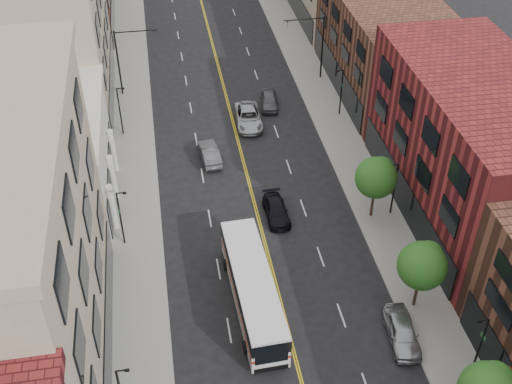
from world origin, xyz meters
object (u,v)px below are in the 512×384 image
car_lane_behind (209,153)px  car_lane_b (248,117)px  car_lane_a (276,210)px  city_bus (253,288)px  car_parked_far (402,332)px  car_lane_c (269,100)px

car_lane_behind → car_lane_b: bearing=-134.1°
car_lane_a → city_bus: bearing=-111.8°
car_lane_behind → car_lane_b: car_lane_b is taller
car_parked_far → car_lane_behind: 25.34m
city_bus → car_lane_behind: 18.43m
car_lane_behind → car_lane_c: size_ratio=1.07×
car_parked_far → car_lane_a: size_ratio=1.05×
car_lane_b → car_lane_c: size_ratio=1.34×
car_parked_far → car_lane_behind: size_ratio=1.03×
car_lane_a → car_lane_behind: bearing=115.5°
city_bus → car_lane_b: size_ratio=2.11×
car_lane_b → car_lane_behind: bearing=-126.8°
city_bus → car_lane_a: city_bus is taller
car_lane_behind → car_lane_a: 10.14m
car_lane_a → car_lane_c: 17.83m
car_parked_far → car_lane_b: (-5.90, 28.64, -0.01)m
car_lane_a → car_lane_c: (2.70, 17.62, 0.07)m
car_lane_c → car_parked_far: bearing=-76.8°
car_lane_behind → city_bus: bearing=88.5°
car_lane_b → car_lane_c: 4.04m
car_lane_a → car_parked_far: bearing=-68.3°
car_parked_far → car_lane_b: size_ratio=0.82×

